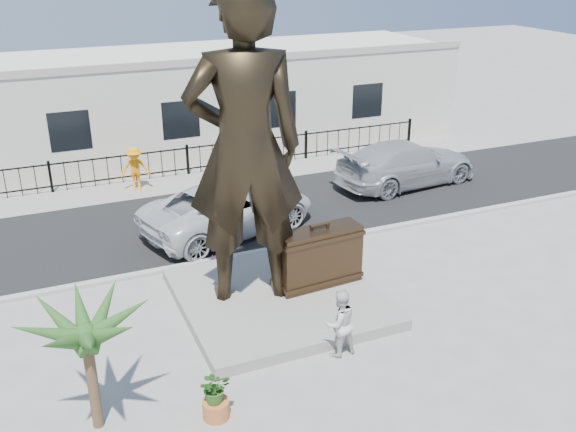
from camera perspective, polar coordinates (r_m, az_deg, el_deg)
name	(u,v)px	position (r m, az deg, el deg)	size (l,w,h in m)	color
ground	(319,326)	(16.74, 2.73, -9.76)	(100.00, 100.00, 0.00)	#9E9991
street	(223,214)	(23.36, -5.79, 0.14)	(40.00, 7.00, 0.01)	black
curb	(257,253)	(20.32, -2.78, -3.27)	(40.00, 0.25, 0.12)	#A5A399
far_sidewalk	(193,180)	(26.95, -8.40, 3.20)	(40.00, 2.50, 0.02)	#9E9991
plinth	(278,298)	(17.65, -0.86, -7.28)	(5.20, 5.20, 0.30)	gray
fence	(188,161)	(27.50, -8.91, 4.88)	(22.00, 0.10, 1.20)	black
building	(162,102)	(31.02, -11.12, 9.88)	(28.00, 7.00, 4.40)	silver
statue	(245,149)	(16.01, -3.88, 5.99)	(2.97, 1.95, 8.16)	black
suitcase	(319,257)	(17.66, 2.78, -3.65)	(2.37, 0.75, 1.67)	#362516
tourist	(340,323)	(15.31, 4.61, -9.47)	(0.83, 0.64, 1.70)	silver
car_white	(229,208)	(21.71, -5.27, 0.76)	(2.80, 6.07, 1.69)	silver
car_silver	(406,163)	(26.37, 10.47, 4.65)	(2.47, 6.09, 1.77)	#A7AAAC
worker	(135,169)	(26.00, -13.43, 4.12)	(1.13, 0.65, 1.74)	orange
palm_tree	(99,425)	(14.31, -16.47, -17.40)	(1.80, 1.80, 3.20)	#274E1C
planter	(216,409)	(13.92, -6.41, -16.68)	(0.56, 0.56, 0.40)	#BB6331
shrub	(215,387)	(13.58, -6.52, -14.87)	(0.64, 0.55, 0.71)	#2E5E1E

